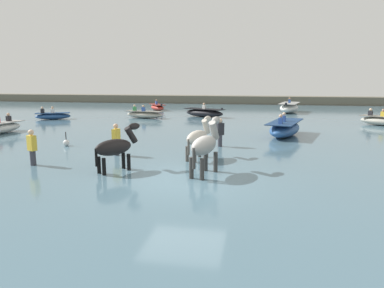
{
  "coord_description": "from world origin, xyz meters",
  "views": [
    {
      "loc": [
        2.12,
        -10.26,
        3.38
      ],
      "look_at": [
        -0.34,
        3.25,
        0.85
      ],
      "focal_mm": 33.22,
      "sensor_mm": 36.0,
      "label": 1
    }
  ],
  "objects_px": {
    "horse_lead_grey": "(205,146)",
    "boat_distant_west": "(53,116)",
    "boat_near_starboard": "(157,107)",
    "channel_buoy": "(66,143)",
    "boat_mid_channel": "(285,129)",
    "boat_far_inshore": "(144,114)",
    "boat_mid_outer": "(383,121)",
    "boat_near_port": "(289,108)",
    "person_wading_mid": "(116,143)",
    "person_onlooker_left": "(220,135)",
    "boat_distant_east": "(204,113)",
    "horse_trailing_black": "(115,148)",
    "person_onlooker_right": "(32,151)",
    "horse_flank_pinto": "(198,139)"
  },
  "relations": [
    {
      "from": "person_onlooker_right",
      "to": "person_onlooker_left",
      "type": "distance_m",
      "value": 7.77
    },
    {
      "from": "boat_distant_west",
      "to": "boat_near_starboard",
      "type": "bearing_deg",
      "value": 57.78
    },
    {
      "from": "boat_mid_channel",
      "to": "person_wading_mid",
      "type": "bearing_deg",
      "value": -138.36
    },
    {
      "from": "horse_flank_pinto",
      "to": "boat_distant_west",
      "type": "xyz_separation_m",
      "value": [
        -13.03,
        11.38,
        -0.53
      ]
    },
    {
      "from": "boat_distant_east",
      "to": "boat_near_port",
      "type": "distance_m",
      "value": 8.7
    },
    {
      "from": "boat_mid_outer",
      "to": "boat_mid_channel",
      "type": "xyz_separation_m",
      "value": [
        -6.67,
        -5.58,
        0.07
      ]
    },
    {
      "from": "boat_distant_west",
      "to": "person_wading_mid",
      "type": "bearing_deg",
      "value": -49.35
    },
    {
      "from": "horse_lead_grey",
      "to": "boat_distant_west",
      "type": "height_order",
      "value": "horse_lead_grey"
    },
    {
      "from": "boat_mid_channel",
      "to": "person_onlooker_left",
      "type": "bearing_deg",
      "value": -130.8
    },
    {
      "from": "boat_near_port",
      "to": "person_wading_mid",
      "type": "bearing_deg",
      "value": -112.63
    },
    {
      "from": "boat_near_starboard",
      "to": "person_onlooker_left",
      "type": "height_order",
      "value": "person_onlooker_left"
    },
    {
      "from": "person_wading_mid",
      "to": "person_onlooker_left",
      "type": "relative_size",
      "value": 1.0
    },
    {
      "from": "boat_mid_outer",
      "to": "boat_distant_west",
      "type": "relative_size",
      "value": 1.1
    },
    {
      "from": "horse_lead_grey",
      "to": "boat_distant_east",
      "type": "distance_m",
      "value": 17.49
    },
    {
      "from": "boat_near_starboard",
      "to": "person_wading_mid",
      "type": "distance_m",
      "value": 20.67
    },
    {
      "from": "horse_lead_grey",
      "to": "boat_distant_east",
      "type": "relative_size",
      "value": 0.59
    },
    {
      "from": "boat_near_starboard",
      "to": "horse_trailing_black",
      "type": "bearing_deg",
      "value": -77.57
    },
    {
      "from": "boat_mid_outer",
      "to": "channel_buoy",
      "type": "relative_size",
      "value": 4.53
    },
    {
      "from": "person_wading_mid",
      "to": "horse_lead_grey",
      "type": "bearing_deg",
      "value": -29.92
    },
    {
      "from": "horse_flank_pinto",
      "to": "boat_mid_channel",
      "type": "relative_size",
      "value": 0.47
    },
    {
      "from": "horse_trailing_black",
      "to": "person_wading_mid",
      "type": "xyz_separation_m",
      "value": [
        -0.95,
        2.38,
        -0.26
      ]
    },
    {
      "from": "horse_flank_pinto",
      "to": "person_onlooker_right",
      "type": "relative_size",
      "value": 1.19
    },
    {
      "from": "boat_mid_outer",
      "to": "boat_far_inshore",
      "type": "relative_size",
      "value": 0.92
    },
    {
      "from": "boat_mid_outer",
      "to": "boat_mid_channel",
      "type": "distance_m",
      "value": 8.7
    },
    {
      "from": "horse_trailing_black",
      "to": "boat_mid_outer",
      "type": "bearing_deg",
      "value": 48.12
    },
    {
      "from": "person_onlooker_left",
      "to": "boat_near_starboard",
      "type": "bearing_deg",
      "value": 114.2
    },
    {
      "from": "boat_near_port",
      "to": "person_onlooker_left",
      "type": "relative_size",
      "value": 2.62
    },
    {
      "from": "boat_distant_west",
      "to": "boat_distant_east",
      "type": "bearing_deg",
      "value": 18.74
    },
    {
      "from": "boat_distant_east",
      "to": "channel_buoy",
      "type": "relative_size",
      "value": 5.62
    },
    {
      "from": "horse_trailing_black",
      "to": "boat_far_inshore",
      "type": "xyz_separation_m",
      "value": [
        -4.08,
        15.71,
        -0.49
      ]
    },
    {
      "from": "horse_lead_grey",
      "to": "boat_far_inshore",
      "type": "xyz_separation_m",
      "value": [
        -7.04,
        15.58,
        -0.63
      ]
    },
    {
      "from": "boat_mid_outer",
      "to": "channel_buoy",
      "type": "distance_m",
      "value": 19.64
    },
    {
      "from": "boat_mid_channel",
      "to": "channel_buoy",
      "type": "distance_m",
      "value": 11.11
    },
    {
      "from": "horse_flank_pinto",
      "to": "person_wading_mid",
      "type": "xyz_separation_m",
      "value": [
        -3.33,
        0.08,
        -0.28
      ]
    },
    {
      "from": "boat_distant_east",
      "to": "horse_lead_grey",
      "type": "bearing_deg",
      "value": -81.56
    },
    {
      "from": "horse_trailing_black",
      "to": "boat_distant_east",
      "type": "xyz_separation_m",
      "value": [
        0.39,
        17.42,
        -0.44
      ]
    },
    {
      "from": "boat_distant_east",
      "to": "boat_near_port",
      "type": "xyz_separation_m",
      "value": [
        7.06,
        5.1,
        0.11
      ]
    },
    {
      "from": "boat_distant_west",
      "to": "person_onlooker_right",
      "type": "relative_size",
      "value": 1.63
    },
    {
      "from": "boat_near_starboard",
      "to": "person_onlooker_right",
      "type": "distance_m",
      "value": 22.44
    },
    {
      "from": "person_wading_mid",
      "to": "boat_near_starboard",
      "type": "bearing_deg",
      "value": 101.29
    },
    {
      "from": "boat_mid_channel",
      "to": "boat_distant_west",
      "type": "distance_m",
      "value": 17.46
    },
    {
      "from": "boat_far_inshore",
      "to": "person_wading_mid",
      "type": "xyz_separation_m",
      "value": [
        3.13,
        -13.33,
        0.23
      ]
    },
    {
      "from": "channel_buoy",
      "to": "boat_near_starboard",
      "type": "bearing_deg",
      "value": 93.02
    },
    {
      "from": "boat_far_inshore",
      "to": "person_wading_mid",
      "type": "bearing_deg",
      "value": -76.77
    },
    {
      "from": "boat_distant_east",
      "to": "person_wading_mid",
      "type": "distance_m",
      "value": 15.11
    },
    {
      "from": "person_onlooker_right",
      "to": "horse_flank_pinto",
      "type": "bearing_deg",
      "value": 19.74
    },
    {
      "from": "horse_trailing_black",
      "to": "boat_near_starboard",
      "type": "height_order",
      "value": "horse_trailing_black"
    },
    {
      "from": "boat_near_starboard",
      "to": "channel_buoy",
      "type": "relative_size",
      "value": 4.52
    },
    {
      "from": "horse_lead_grey",
      "to": "person_onlooker_left",
      "type": "xyz_separation_m",
      "value": [
        -0.02,
        4.87,
        -0.4
      ]
    },
    {
      "from": "boat_mid_outer",
      "to": "boat_near_starboard",
      "type": "relative_size",
      "value": 1.0
    }
  ]
}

